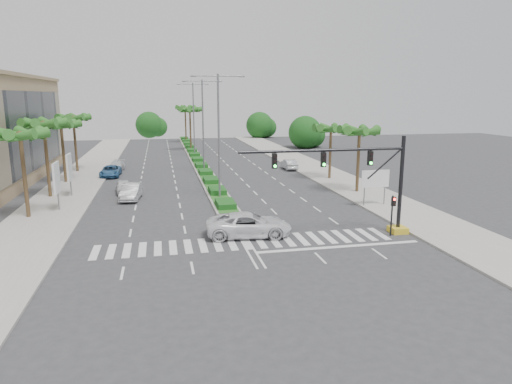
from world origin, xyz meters
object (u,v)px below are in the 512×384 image
at_px(car_parked_d, 117,166).
at_px(car_parked_c, 111,171).
at_px(car_right, 289,164).
at_px(car_crossing, 249,225).
at_px(car_parked_a, 124,187).
at_px(car_parked_b, 131,191).

bearing_deg(car_parked_d, car_parked_c, -87.90).
bearing_deg(car_parked_c, car_right, 3.98).
relative_size(car_parked_d, car_crossing, 0.72).
xyz_separation_m(car_parked_a, car_parked_b, (0.97, -3.28, 0.12)).
relative_size(car_parked_c, car_parked_d, 1.11).
bearing_deg(car_parked_b, car_parked_a, 113.05).
distance_m(car_parked_a, car_parked_d, 15.20).
bearing_deg(car_parked_d, car_right, -2.32).
xyz_separation_m(car_parked_d, car_crossing, (11.94, -32.51, 0.21)).
relative_size(car_parked_a, car_parked_c, 0.79).
bearing_deg(car_parked_a, car_parked_d, 90.99).
xyz_separation_m(car_parked_a, car_crossing, (9.97, -17.43, 0.19)).
xyz_separation_m(car_parked_c, car_parked_d, (0.35, 4.55, -0.04)).
relative_size(car_parked_b, car_crossing, 0.77).
xyz_separation_m(car_parked_b, car_parked_d, (-2.94, 18.35, -0.13)).
height_order(car_parked_c, car_right, car_right).
relative_size(car_parked_b, car_parked_c, 0.96).
distance_m(car_parked_c, car_parked_d, 4.57).
bearing_deg(car_right, car_parked_b, 37.45).
bearing_deg(car_parked_d, car_parked_b, -74.38).
xyz_separation_m(car_parked_b, car_crossing, (9.00, -14.16, 0.08)).
bearing_deg(car_parked_c, car_parked_a, -75.86).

